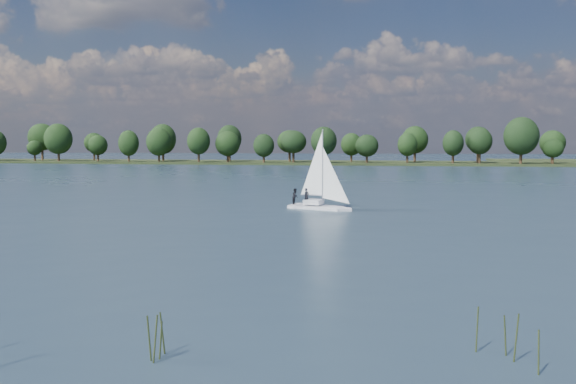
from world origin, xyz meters
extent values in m
plane|color=#233342|center=(0.00, 100.00, 0.00)|extent=(700.00, 700.00, 0.00)
cube|color=black|center=(0.00, 212.00, 0.00)|extent=(660.00, 40.00, 1.50)
cube|color=white|center=(3.03, 43.38, 0.00)|extent=(7.64, 4.85, 0.87)
cube|color=white|center=(3.03, 43.38, 0.87)|extent=(2.52, 2.07, 0.55)
cylinder|color=#ADACB3|center=(3.03, 43.38, 4.97)|extent=(0.13, 0.13, 8.73)
imported|color=black|center=(1.69, 43.59, 1.49)|extent=(0.77, 0.82, 1.88)
imported|color=black|center=(0.42, 43.17, 1.49)|extent=(0.87, 1.03, 1.88)
cylinder|color=#283316|center=(4.60, -9.45, 0.76)|extent=(3.20, 3.20, 1.63)
cylinder|color=#283316|center=(16.92, -7.35, 0.84)|extent=(3.20, 3.20, 1.79)
camera|label=1|loc=(12.85, -30.61, 7.71)|focal=40.00mm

